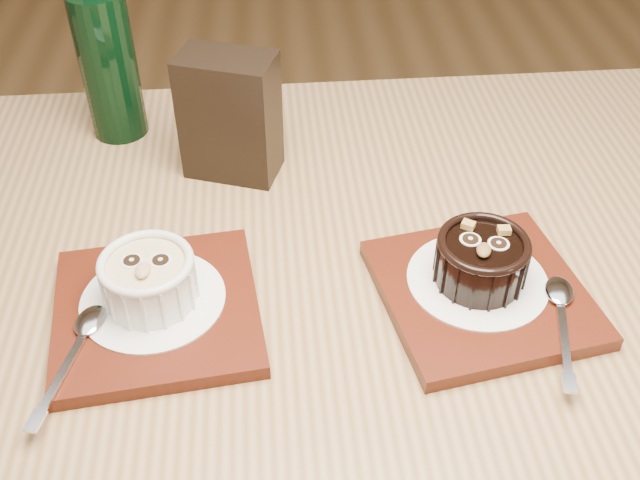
# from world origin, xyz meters

# --- Properties ---
(table) EXTENTS (1.21, 0.82, 0.75)m
(table) POSITION_xyz_m (-0.15, -0.16, 0.66)
(table) COLOR brown
(table) RESTS_ON ground
(tray_left) EXTENTS (0.20, 0.20, 0.01)m
(tray_left) POSITION_xyz_m (-0.29, -0.18, 0.76)
(tray_left) COLOR #521B0D
(tray_left) RESTS_ON table
(doily_left) EXTENTS (0.13, 0.13, 0.00)m
(doily_left) POSITION_xyz_m (-0.29, -0.17, 0.77)
(doily_left) COLOR white
(doily_left) RESTS_ON tray_left
(ramekin_white) EXTENTS (0.08, 0.08, 0.05)m
(ramekin_white) POSITION_xyz_m (-0.29, -0.17, 0.79)
(ramekin_white) COLOR white
(ramekin_white) RESTS_ON doily_left
(spoon_left) EXTENTS (0.06, 0.14, 0.01)m
(spoon_left) POSITION_xyz_m (-0.35, -0.23, 0.77)
(spoon_left) COLOR silver
(spoon_left) RESTS_ON tray_left
(tray_right) EXTENTS (0.21, 0.21, 0.01)m
(tray_right) POSITION_xyz_m (0.01, -0.18, 0.76)
(tray_right) COLOR #521B0D
(tray_right) RESTS_ON table
(doily_right) EXTENTS (0.13, 0.13, 0.00)m
(doily_right) POSITION_xyz_m (0.01, -0.17, 0.77)
(doily_right) COLOR white
(doily_right) RESTS_ON tray_right
(ramekin_dark) EXTENTS (0.08, 0.08, 0.05)m
(ramekin_dark) POSITION_xyz_m (0.01, -0.17, 0.79)
(ramekin_dark) COLOR black
(ramekin_dark) RESTS_ON doily_right
(spoon_right) EXTENTS (0.06, 0.14, 0.01)m
(spoon_right) POSITION_xyz_m (0.07, -0.22, 0.77)
(spoon_right) COLOR silver
(spoon_right) RESTS_ON tray_right
(condiment_stand) EXTENTS (0.11, 0.09, 0.14)m
(condiment_stand) POSITION_xyz_m (-0.22, 0.05, 0.82)
(condiment_stand) COLOR black
(condiment_stand) RESTS_ON table
(green_bottle) EXTENTS (0.06, 0.06, 0.24)m
(green_bottle) POSITION_xyz_m (-0.36, 0.14, 0.84)
(green_bottle) COLOR black
(green_bottle) RESTS_ON table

